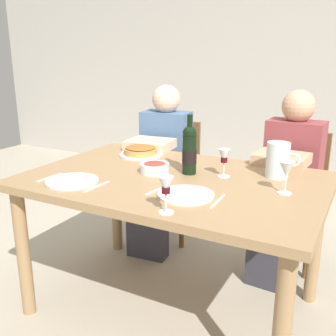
{
  "coord_description": "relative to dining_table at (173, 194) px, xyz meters",
  "views": [
    {
      "loc": [
        0.87,
        -1.7,
        1.36
      ],
      "look_at": [
        -0.01,
        -0.03,
        0.82
      ],
      "focal_mm": 41.89,
      "sensor_mm": 36.0,
      "label": 1
    }
  ],
  "objects": [
    {
      "name": "dinner_plate_right_setting",
      "position": [
        0.18,
        -0.22,
        0.1
      ],
      "size": [
        0.25,
        0.25,
        0.01
      ],
      "primitive_type": "cylinder",
      "color": "silver",
      "rests_on": "dining_table"
    },
    {
      "name": "chair_left",
      "position": [
        -0.46,
        0.88,
        -0.17
      ],
      "size": [
        0.44,
        0.44,
        0.87
      ],
      "rotation": [
        0.0,
        0.0,
        3.24
      ],
      "color": "brown",
      "rests_on": "ground"
    },
    {
      "name": "chair_right",
      "position": [
        0.46,
        0.91,
        -0.17
      ],
      "size": [
        0.43,
        0.43,
        0.87
      ],
      "rotation": [
        0.0,
        0.0,
        3.08
      ],
      "color": "brown",
      "rests_on": "ground"
    },
    {
      "name": "diner_left",
      "position": [
        -0.44,
        0.65,
        -0.05
      ],
      "size": [
        0.37,
        0.53,
        1.16
      ],
      "rotation": [
        0.0,
        0.0,
        3.24
      ],
      "color": "#4C6B93",
      "rests_on": "ground"
    },
    {
      "name": "knife_left_setting",
      "position": [
        -0.25,
        -0.31,
        0.09
      ],
      "size": [
        0.02,
        0.18,
        0.0
      ],
      "primitive_type": "cube",
      "rotation": [
        0.0,
        0.0,
        1.54
      ],
      "color": "silver",
      "rests_on": "dining_table"
    },
    {
      "name": "dining_table",
      "position": [
        0.0,
        0.0,
        0.0
      ],
      "size": [
        1.5,
        1.0,
        0.76
      ],
      "color": "#9E7A51",
      "rests_on": "ground"
    },
    {
      "name": "fork_left_setting",
      "position": [
        -0.55,
        -0.31,
        0.09
      ],
      "size": [
        0.02,
        0.16,
        0.0
      ],
      "primitive_type": "cube",
      "rotation": [
        0.0,
        0.0,
        1.51
      ],
      "color": "silver",
      "rests_on": "dining_table"
    },
    {
      "name": "diner_right",
      "position": [
        0.44,
        0.68,
        -0.05
      ],
      "size": [
        0.35,
        0.52,
        1.16
      ],
      "rotation": [
        0.0,
        0.0,
        3.08
      ],
      "color": "#8E3D42",
      "rests_on": "ground"
    },
    {
      "name": "wine_glass_left_diner",
      "position": [
        0.55,
        0.02,
        0.2
      ],
      "size": [
        0.07,
        0.07,
        0.15
      ],
      "color": "silver",
      "rests_on": "dining_table"
    },
    {
      "name": "ground_plane",
      "position": [
        0.0,
        0.0,
        -0.67
      ],
      "size": [
        8.0,
        8.0,
        0.0
      ],
      "primitive_type": "plane",
      "color": "#B2A893"
    },
    {
      "name": "wine_bottle",
      "position": [
        0.04,
        0.1,
        0.22
      ],
      "size": [
        0.08,
        0.08,
        0.31
      ],
      "color": "black",
      "rests_on": "dining_table"
    },
    {
      "name": "knife_right_setting",
      "position": [
        0.33,
        -0.22,
        0.09
      ],
      "size": [
        0.02,
        0.18,
        0.0
      ],
      "primitive_type": "cube",
      "rotation": [
        0.0,
        0.0,
        1.61
      ],
      "color": "silver",
      "rests_on": "dining_table"
    },
    {
      "name": "water_pitcher",
      "position": [
        0.47,
        0.25,
        0.17
      ],
      "size": [
        0.17,
        0.12,
        0.18
      ],
      "color": "silver",
      "rests_on": "dining_table"
    },
    {
      "name": "back_wall",
      "position": [
        0.0,
        2.58,
        0.73
      ],
      "size": [
        8.0,
        0.1,
        2.8
      ],
      "primitive_type": "cube",
      "color": "#B2ADA3",
      "rests_on": "ground"
    },
    {
      "name": "wine_glass_right_diner",
      "position": [
        0.22,
        0.13,
        0.19
      ],
      "size": [
        0.06,
        0.06,
        0.15
      ],
      "color": "silver",
      "rests_on": "dining_table"
    },
    {
      "name": "wine_glass_centre",
      "position": [
        0.19,
        -0.43,
        0.2
      ],
      "size": [
        0.06,
        0.06,
        0.15
      ],
      "color": "silver",
      "rests_on": "dining_table"
    },
    {
      "name": "dinner_plate_left_setting",
      "position": [
        -0.4,
        -0.31,
        0.1
      ],
      "size": [
        0.26,
        0.26,
        0.01
      ],
      "primitive_type": "cylinder",
      "color": "silver",
      "rests_on": "dining_table"
    },
    {
      "name": "baked_tart",
      "position": [
        -0.38,
        0.3,
        0.12
      ],
      "size": [
        0.26,
        0.26,
        0.06
      ],
      "color": "silver",
      "rests_on": "dining_table"
    },
    {
      "name": "spoon_right_setting",
      "position": [
        0.03,
        -0.22,
        0.09
      ],
      "size": [
        0.04,
        0.16,
        0.0
      ],
      "primitive_type": "cube",
      "rotation": [
        0.0,
        0.0,
        1.43
      ],
      "color": "silver",
      "rests_on": "dining_table"
    },
    {
      "name": "salad_bowl",
      "position": [
        -0.13,
        0.03,
        0.12
      ],
      "size": [
        0.16,
        0.16,
        0.06
      ],
      "color": "silver",
      "rests_on": "dining_table"
    }
  ]
}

